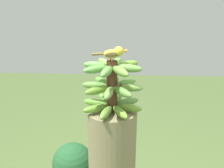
{
  "coord_description": "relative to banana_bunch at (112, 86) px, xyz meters",
  "views": [
    {
      "loc": [
        0.07,
        -1.23,
        1.74
      ],
      "look_at": [
        0.0,
        0.0,
        1.28
      ],
      "focal_mm": 41.55,
      "sensor_mm": 36.0,
      "label": 1
    }
  ],
  "objects": [
    {
      "name": "tropical_shrub",
      "position": [
        -0.39,
        0.68,
        -1.01
      ],
      "size": [
        0.37,
        0.37,
        0.44
      ],
      "color": "brown",
      "rests_on": "ground"
    },
    {
      "name": "perched_bird",
      "position": [
        0.01,
        -0.0,
        0.18
      ],
      "size": [
        0.17,
        0.07,
        0.07
      ],
      "color": "#C68933",
      "rests_on": "banana_bunch"
    },
    {
      "name": "banana_bunch",
      "position": [
        0.0,
        0.0,
        0.0
      ],
      "size": [
        0.32,
        0.32,
        0.27
      ],
      "color": "#4C2D1E",
      "rests_on": "banana_tree"
    }
  ]
}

